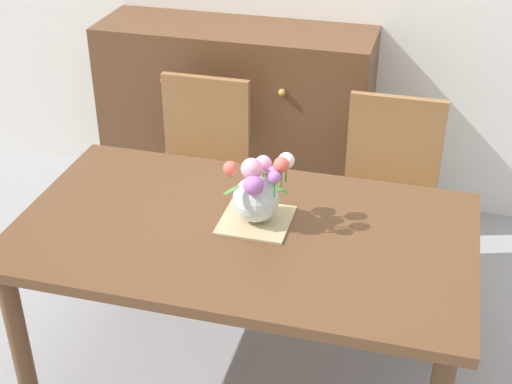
{
  "coord_description": "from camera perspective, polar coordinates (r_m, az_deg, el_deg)",
  "views": [
    {
      "loc": [
        0.59,
        -2.03,
        2.12
      ],
      "look_at": [
        0.03,
        0.06,
        0.85
      ],
      "focal_mm": 50.86,
      "sensor_mm": 36.0,
      "label": 1
    }
  ],
  "objects": [
    {
      "name": "flower_vase",
      "position": [
        2.51,
        0.13,
        0.06
      ],
      "size": [
        0.26,
        0.21,
        0.27
      ],
      "color": "silver",
      "rests_on": "placemat"
    },
    {
      "name": "dresser",
      "position": [
        3.87,
        -1.56,
        5.74
      ],
      "size": [
        1.4,
        0.47,
        1.0
      ],
      "color": "brown",
      "rests_on": "ground_plane"
    },
    {
      "name": "placemat",
      "position": [
        2.57,
        0.0,
        -2.23
      ],
      "size": [
        0.25,
        0.25,
        0.01
      ],
      "primitive_type": "cube",
      "color": "tan",
      "rests_on": "dining_table"
    },
    {
      "name": "ground_plane",
      "position": [
        3.0,
        -0.88,
        -14.52
      ],
      "size": [
        12.0,
        12.0,
        0.0
      ],
      "primitive_type": "plane",
      "color": "#939399"
    },
    {
      "name": "dining_table",
      "position": [
        2.59,
        -0.99,
        -4.48
      ],
      "size": [
        1.6,
        0.92,
        0.73
      ],
      "color": "brown",
      "rests_on": "ground_plane"
    },
    {
      "name": "chair_right",
      "position": [
        3.26,
        10.4,
        0.52
      ],
      "size": [
        0.42,
        0.42,
        0.9
      ],
      "rotation": [
        0.0,
        0.0,
        3.14
      ],
      "color": "olive",
      "rests_on": "ground_plane"
    },
    {
      "name": "chair_left",
      "position": [
        3.42,
        -4.41,
        2.45
      ],
      "size": [
        0.42,
        0.42,
        0.9
      ],
      "rotation": [
        0.0,
        0.0,
        3.14
      ],
      "color": "olive",
      "rests_on": "ground_plane"
    }
  ]
}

